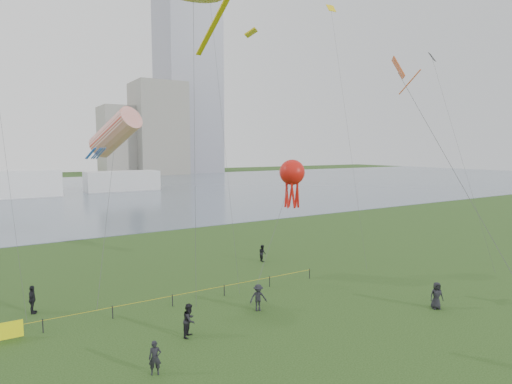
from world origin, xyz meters
TOP-DOWN VIEW (x-y plane):
  - ground_plane at (0.00, 0.00)m, footprint 400.00×400.00m
  - lake at (0.00, 100.00)m, footprint 400.00×120.00m
  - tower at (62.00, 168.00)m, footprint 24.00×24.00m
  - building_mid at (46.00, 162.00)m, footprint 20.00×20.00m
  - building_low at (32.00, 168.00)m, footprint 16.00×18.00m
  - pavilion_left at (-12.00, 95.00)m, footprint 22.00×8.00m
  - pavilion_right at (14.00, 98.00)m, footprint 18.00×7.00m
  - fence at (-10.50, 13.81)m, footprint 24.07×0.07m
  - spectator_a at (-5.23, 8.83)m, footprint 1.19×1.19m
  - spectator_b at (0.22, 10.07)m, footprint 1.30×0.96m
  - spectator_c at (-12.64, 17.45)m, footprint 0.75×1.18m
  - spectator_d at (10.66, 4.03)m, footprint 1.06×0.93m
  - spectator_f at (-8.28, 5.82)m, footprint 0.70×0.58m
  - spectator_g at (7.24, 20.53)m, footprint 0.72×0.86m
  - kite_windsock at (-6.05, 21.19)m, footprint 4.86×8.03m
  - kite_octopus at (6.34, 14.65)m, footprint 7.05×4.44m
  - kite_delta at (7.63, 4.76)m, footprint 1.53×11.51m

SIDE VIEW (x-z plane):
  - ground_plane at x=0.00m, z-range 0.00..0.00m
  - lake at x=0.00m, z-range -0.02..0.06m
  - fence at x=-10.50m, z-range 0.03..1.08m
  - spectator_g at x=7.24m, z-range 0.00..1.60m
  - spectator_f at x=-8.28m, z-range 0.00..1.65m
  - spectator_b at x=0.22m, z-range 0.00..1.80m
  - spectator_d at x=10.66m, z-range 0.00..1.83m
  - spectator_c at x=-12.64m, z-range 0.00..1.87m
  - spectator_a at x=-5.23m, z-range 0.00..1.94m
  - pavilion_right at x=14.00m, z-range 0.00..5.00m
  - pavilion_left at x=-12.00m, z-range 0.00..6.00m
  - kite_octopus at x=6.34m, z-range 3.83..13.74m
  - kite_windsock at x=-6.05m, z-range 5.02..19.05m
  - building_low at x=32.00m, z-range 0.00..28.00m
  - kite_delta at x=7.63m, z-range 6.79..23.27m
  - building_mid at x=46.00m, z-range 0.00..38.00m
  - tower at x=62.00m, z-range 0.00..120.00m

